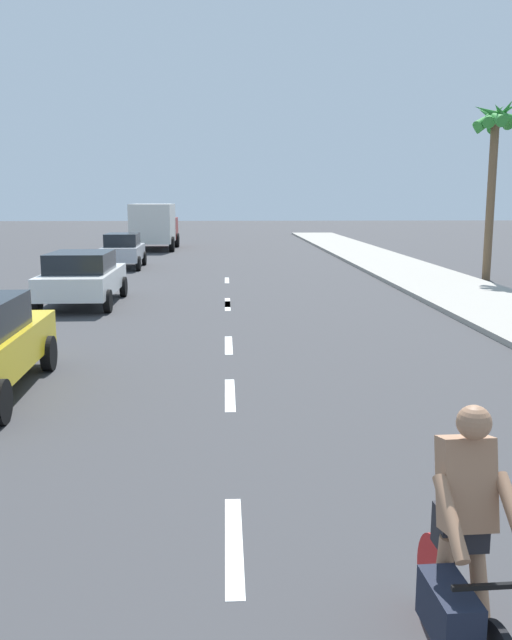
# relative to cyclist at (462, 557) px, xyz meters

# --- Properties ---
(ground_plane) EXTENTS (160.00, 160.00, 0.00)m
(ground_plane) POSITION_rel_cyclist_xyz_m (-1.44, 14.19, -0.83)
(ground_plane) COLOR #38383A
(sidewalk_strip) EXTENTS (3.60, 80.00, 0.14)m
(sidewalk_strip) POSITION_rel_cyclist_xyz_m (6.26, 16.19, -0.76)
(sidewalk_strip) COLOR #9E998E
(sidewalk_strip) RESTS_ON ground
(lane_stripe_2) EXTENTS (0.16, 1.80, 0.01)m
(lane_stripe_2) POSITION_rel_cyclist_xyz_m (-1.44, 1.76, -0.83)
(lane_stripe_2) COLOR white
(lane_stripe_2) RESTS_ON ground
(lane_stripe_3) EXTENTS (0.16, 1.80, 0.01)m
(lane_stripe_3) POSITION_rel_cyclist_xyz_m (-1.44, 6.47, -0.83)
(lane_stripe_3) COLOR white
(lane_stripe_3) RESTS_ON ground
(lane_stripe_4) EXTENTS (0.16, 1.80, 0.01)m
(lane_stripe_4) POSITION_rel_cyclist_xyz_m (-1.44, 10.16, -0.83)
(lane_stripe_4) COLOR white
(lane_stripe_4) RESTS_ON ground
(lane_stripe_5) EXTENTS (0.16, 1.80, 0.01)m
(lane_stripe_5) POSITION_rel_cyclist_xyz_m (-1.44, 15.53, -0.83)
(lane_stripe_5) COLOR white
(lane_stripe_5) RESTS_ON ground
(lane_stripe_6) EXTENTS (0.16, 1.80, 0.01)m
(lane_stripe_6) POSITION_rel_cyclist_xyz_m (-1.44, 16.16, -0.83)
(lane_stripe_6) COLOR white
(lane_stripe_6) RESTS_ON ground
(lane_stripe_7) EXTENTS (0.16, 1.80, 0.01)m
(lane_stripe_7) POSITION_rel_cyclist_xyz_m (-1.44, 21.81, -0.83)
(lane_stripe_7) COLOR white
(lane_stripe_7) RESTS_ON ground
(cyclist) EXTENTS (0.64, 1.71, 1.82)m
(cyclist) POSITION_rel_cyclist_xyz_m (0.00, 0.00, 0.00)
(cyclist) COLOR black
(cyclist) RESTS_ON ground
(parked_car_white) EXTENTS (2.14, 4.59, 1.57)m
(parked_car_white) POSITION_rel_cyclist_xyz_m (-5.71, 15.99, 0.01)
(parked_car_white) COLOR white
(parked_car_white) RESTS_ON ground
(parked_car_silver) EXTENTS (1.84, 3.84, 1.57)m
(parked_car_silver) POSITION_rel_cyclist_xyz_m (-6.12, 26.74, 0.00)
(parked_car_silver) COLOR #B7BABF
(parked_car_silver) RESTS_ON ground
(delivery_truck) EXTENTS (2.71, 6.26, 2.80)m
(delivery_truck) POSITION_rel_cyclist_xyz_m (-5.85, 38.07, 0.67)
(delivery_truck) COLOR maroon
(delivery_truck) RESTS_ON ground
(palm_tree_far) EXTENTS (1.93, 1.99, 6.81)m
(palm_tree_far) POSITION_rel_cyclist_xyz_m (8.58, 21.48, 4.70)
(palm_tree_far) COLOR brown
(palm_tree_far) RESTS_ON ground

